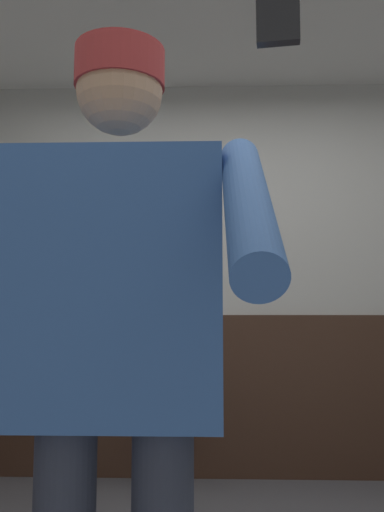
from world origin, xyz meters
name	(u,v)px	position (x,y,z in m)	size (l,w,h in m)	color
wall_back	(223,275)	(0.00, 1.82, 1.29)	(4.41, 0.12, 2.59)	#B2B2AD
wainscot_band_back	(224,395)	(0.00, 1.74, 0.51)	(3.81, 0.03, 1.03)	#382319
urinal_solo	(168,356)	(-0.35, 1.60, 0.78)	(0.40, 0.34, 1.24)	white
person	(115,339)	(-0.31, -0.47, 1.00)	(0.70, 0.60, 1.69)	#2D3342
cell_phone	(274,5)	(0.00, -0.97, 1.49)	(0.06, 0.02, 0.11)	black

